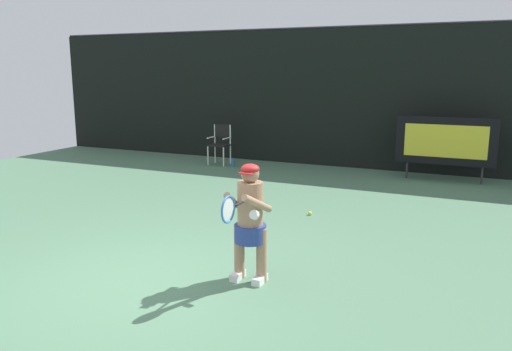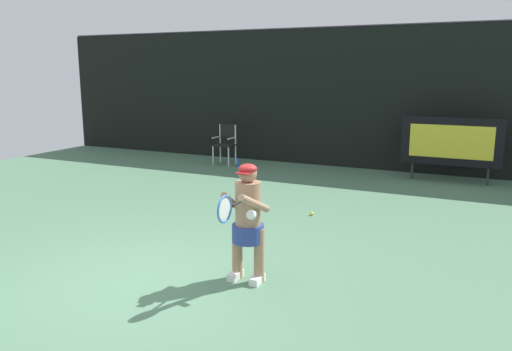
% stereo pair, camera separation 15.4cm
% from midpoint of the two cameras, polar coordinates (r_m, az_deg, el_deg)
% --- Properties ---
extents(ground, '(18.00, 22.00, 0.03)m').
position_cam_midpoint_polar(ground, '(6.41, -13.16, -12.11)').
color(ground, '#4D7558').
extents(backdrop_screen, '(18.00, 0.12, 3.66)m').
position_cam_midpoint_polar(backdrop_screen, '(13.76, 9.84, 8.47)').
color(backdrop_screen, black).
rests_on(backdrop_screen, ground).
extents(scoreboard, '(2.20, 0.21, 1.50)m').
position_cam_midpoint_polar(scoreboard, '(12.51, 21.27, 3.56)').
color(scoreboard, black).
rests_on(scoreboard, ground).
extents(umpire_chair, '(0.52, 0.44, 1.08)m').
position_cam_midpoint_polar(umpire_chair, '(14.00, -3.11, 3.77)').
color(umpire_chair, white).
rests_on(umpire_chair, ground).
extents(water_bottle, '(0.07, 0.07, 0.27)m').
position_cam_midpoint_polar(water_bottle, '(13.62, -1.72, 1.45)').
color(water_bottle, blue).
rests_on(water_bottle, ground).
extents(tennis_player, '(0.54, 0.62, 1.46)m').
position_cam_midpoint_polar(tennis_player, '(6.18, -0.23, -4.80)').
color(tennis_player, white).
rests_on(tennis_player, ground).
extents(tennis_racket, '(0.03, 0.60, 0.31)m').
position_cam_midpoint_polar(tennis_racket, '(5.62, -2.63, -3.73)').
color(tennis_racket, black).
extents(tennis_ball_loose, '(0.07, 0.07, 0.07)m').
position_cam_midpoint_polar(tennis_ball_loose, '(9.19, 6.73, -4.24)').
color(tennis_ball_loose, '#CCDB3D').
rests_on(tennis_ball_loose, ground).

